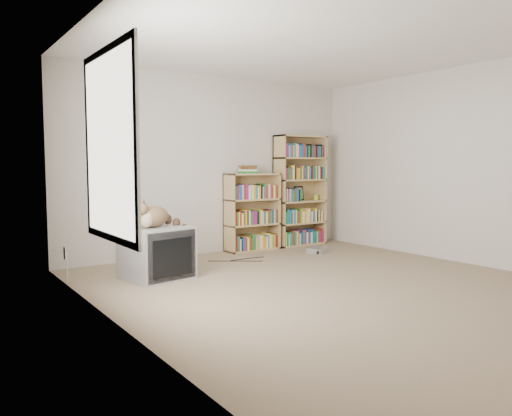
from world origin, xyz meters
TOP-DOWN VIEW (x-y plane):
  - floor at (0.00, 0.00)m, footprint 4.50×5.00m
  - wall_back at (0.00, 2.50)m, footprint 4.50×0.02m
  - wall_left at (-2.25, 0.00)m, footprint 0.02×5.00m
  - wall_right at (2.25, 0.00)m, footprint 0.02×5.00m
  - ceiling at (0.00, 0.00)m, footprint 4.50×5.00m
  - window at (-2.24, 0.20)m, footprint 0.02×1.22m
  - crt_tv at (-1.36, 1.40)m, footprint 0.76×0.70m
  - cat at (-1.34, 1.37)m, footprint 0.71×0.45m
  - bookcase_tall at (1.44, 2.36)m, footprint 0.85×0.30m
  - bookcase_short at (0.55, 2.36)m, footprint 0.82×0.30m
  - book_stack at (0.45, 2.32)m, footprint 0.20×0.27m
  - green_mug at (1.76, 2.34)m, footprint 0.08×0.08m
  - framed_print at (1.50, 2.44)m, footprint 0.17×0.05m
  - dvd_player at (1.21, 1.63)m, footprint 0.39×0.34m
  - wall_outlet at (-2.24, 1.74)m, footprint 0.01×0.08m
  - floor_cables at (0.35, 1.59)m, footprint 1.20×0.70m

SIDE VIEW (x-z plane):
  - floor at x=0.00m, z-range -0.01..0.01m
  - floor_cables at x=0.35m, z-range 0.00..0.01m
  - dvd_player at x=1.21m, z-range 0.00..0.07m
  - crt_tv at x=-1.36m, z-range 0.00..0.57m
  - wall_outlet at x=-2.24m, z-range 0.26..0.39m
  - bookcase_short at x=0.55m, z-range -0.05..1.08m
  - cat at x=-1.34m, z-range 0.41..0.91m
  - green_mug at x=1.76m, z-range 0.70..0.79m
  - framed_print at x=1.50m, z-range 0.70..0.92m
  - bookcase_tall at x=1.44m, z-range -0.04..1.66m
  - book_stack at x=0.45m, z-range 1.13..1.24m
  - wall_back at x=0.00m, z-range 0.00..2.50m
  - wall_left at x=-2.25m, z-range 0.00..2.50m
  - wall_right at x=2.25m, z-range 0.00..2.50m
  - window at x=-2.24m, z-range 0.64..2.16m
  - ceiling at x=0.00m, z-range 2.49..2.51m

